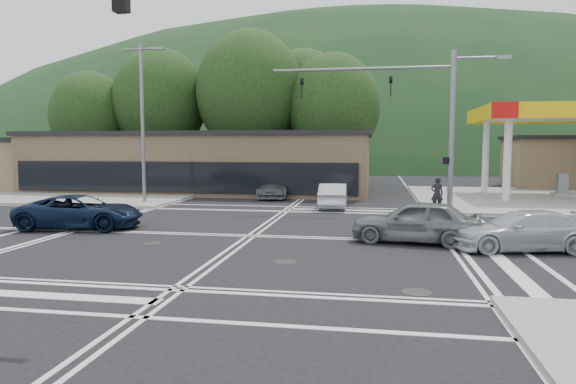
% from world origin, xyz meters
% --- Properties ---
extents(ground, '(120.00, 120.00, 0.00)m').
position_xyz_m(ground, '(0.00, 0.00, 0.00)').
color(ground, black).
rests_on(ground, ground).
extents(sidewalk_ne, '(16.00, 16.00, 0.15)m').
position_xyz_m(sidewalk_ne, '(15.00, 15.00, 0.07)').
color(sidewalk_ne, gray).
rests_on(sidewalk_ne, ground).
extents(sidewalk_nw, '(16.00, 16.00, 0.15)m').
position_xyz_m(sidewalk_nw, '(-15.00, 15.00, 0.07)').
color(sidewalk_nw, gray).
rests_on(sidewalk_nw, ground).
extents(commercial_row, '(24.00, 8.00, 4.00)m').
position_xyz_m(commercial_row, '(-8.00, 17.00, 2.00)').
color(commercial_row, brown).
rests_on(commercial_row, ground).
extents(commercial_nw, '(8.00, 7.00, 3.60)m').
position_xyz_m(commercial_nw, '(-24.00, 17.00, 1.80)').
color(commercial_nw, '#846B4F').
rests_on(commercial_nw, ground).
extents(hill_north, '(252.00, 126.00, 140.00)m').
position_xyz_m(hill_north, '(0.00, 90.00, 0.00)').
color(hill_north, '#17341A').
rests_on(hill_north, ground).
extents(tree_n_a, '(8.00, 8.00, 11.75)m').
position_xyz_m(tree_n_a, '(-14.00, 24.00, 7.14)').
color(tree_n_a, '#382619').
rests_on(tree_n_a, ground).
extents(tree_n_b, '(9.00, 9.00, 12.98)m').
position_xyz_m(tree_n_b, '(-6.00, 24.00, 7.79)').
color(tree_n_b, '#382619').
rests_on(tree_n_b, ground).
extents(tree_n_c, '(7.60, 7.60, 10.87)m').
position_xyz_m(tree_n_c, '(1.00, 24.00, 6.49)').
color(tree_n_c, '#382619').
rests_on(tree_n_c, ground).
extents(tree_n_d, '(6.80, 6.80, 9.76)m').
position_xyz_m(tree_n_d, '(-20.00, 23.00, 5.84)').
color(tree_n_d, '#382619').
rests_on(tree_n_d, ground).
extents(tree_n_e, '(8.40, 8.40, 11.98)m').
position_xyz_m(tree_n_e, '(-2.00, 28.00, 7.14)').
color(tree_n_e, '#382619').
rests_on(tree_n_e, ground).
extents(streetlight_nw, '(2.50, 0.25, 9.00)m').
position_xyz_m(streetlight_nw, '(-8.44, 9.00, 5.05)').
color(streetlight_nw, slate).
rests_on(streetlight_nw, ground).
extents(signal_mast_ne, '(11.65, 0.30, 8.00)m').
position_xyz_m(signal_mast_ne, '(6.95, 8.20, 5.07)').
color(signal_mast_ne, slate).
rests_on(signal_mast_ne, ground).
extents(car_blue_west, '(5.15, 2.87, 1.36)m').
position_xyz_m(car_blue_west, '(-7.23, 0.50, 0.68)').
color(car_blue_west, black).
rests_on(car_blue_west, ground).
extents(car_grey_center, '(4.63, 2.47, 1.50)m').
position_xyz_m(car_grey_center, '(5.92, -0.30, 0.75)').
color(car_grey_center, slate).
rests_on(car_grey_center, ground).
extents(car_silver_east, '(4.64, 2.48, 1.28)m').
position_xyz_m(car_silver_east, '(9.19, -1.08, 0.64)').
color(car_silver_east, '#B7BABF').
rests_on(car_silver_east, ground).
extents(car_queue_a, '(1.57, 4.10, 1.33)m').
position_xyz_m(car_queue_a, '(2.29, 9.00, 0.67)').
color(car_queue_a, silver).
rests_on(car_queue_a, ground).
extents(car_queue_b, '(2.24, 4.73, 1.56)m').
position_xyz_m(car_queue_b, '(2.77, 18.04, 0.78)').
color(car_queue_b, silver).
rests_on(car_queue_b, ground).
extents(car_northbound, '(2.21, 4.69, 1.32)m').
position_xyz_m(car_northbound, '(-1.88, 13.82, 0.66)').
color(car_northbound, '#5C5F61').
rests_on(car_northbound, ground).
extents(pedestrian, '(0.62, 0.42, 1.66)m').
position_xyz_m(pedestrian, '(7.50, 7.50, 0.98)').
color(pedestrian, black).
rests_on(pedestrian, sidewalk_ne).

